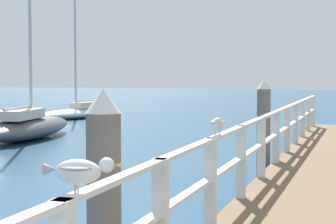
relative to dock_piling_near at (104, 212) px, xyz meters
name	(u,v)px	position (x,y,z in m)	size (l,w,h in m)	color
pier_railing	(269,135)	(0.38, 6.14, 0.03)	(0.12, 18.49, 1.00)	silver
dock_piling_near	(104,212)	(0.00, 0.00, 0.00)	(0.29, 0.29, 2.02)	#6B6056
dock_piling_far	(264,128)	(0.00, 7.83, 0.00)	(0.29, 0.29, 2.02)	#6B6056
seagull_foreground	(79,170)	(0.39, -1.18, 0.55)	(0.48, 0.21, 0.21)	white
seagull_background	(218,124)	(0.38, 2.26, 0.55)	(0.23, 0.47, 0.21)	white
boat_1	(81,111)	(-11.00, 21.24, -0.69)	(3.18, 5.37, 6.43)	white
boat_3	(27,126)	(-8.50, 12.48, -0.60)	(2.42, 5.83, 6.82)	#4C4C51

